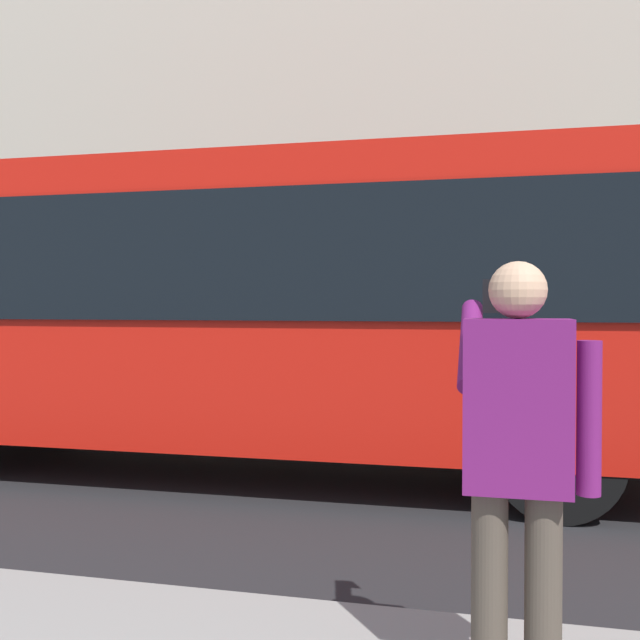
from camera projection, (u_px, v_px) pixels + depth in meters
name	position (u px, v px, depth m)	size (l,w,h in m)	color
ground_plane	(490.00, 479.00, 6.98)	(60.00, 60.00, 0.00)	#232326
building_facade_far	(495.00, 72.00, 13.45)	(28.00, 1.55, 12.00)	beige
red_bus	(238.00, 304.00, 7.37)	(9.05, 2.54, 3.08)	red
pedestrian_photographer	(518.00, 446.00, 2.78)	(0.53, 0.52, 1.70)	#4C4238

